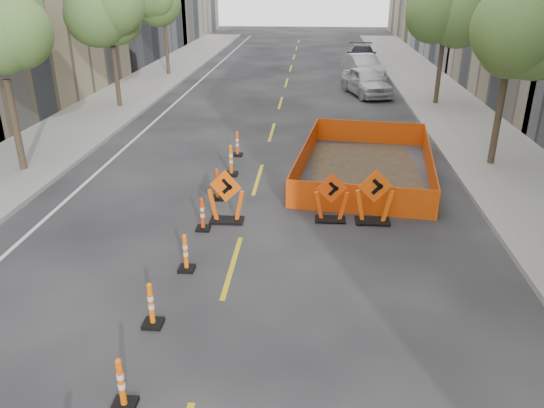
# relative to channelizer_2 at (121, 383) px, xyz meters

# --- Properties ---
(ground_plane) EXTENTS (140.00, 140.00, 0.00)m
(ground_plane) POSITION_rel_channelizer_2_xyz_m (1.08, 0.67, -0.49)
(ground_plane) COLOR black
(sidewalk_left) EXTENTS (4.00, 90.00, 0.15)m
(sidewalk_left) POSITION_rel_channelizer_2_xyz_m (-7.92, 12.67, -0.41)
(sidewalk_left) COLOR gray
(sidewalk_left) RESTS_ON ground
(sidewalk_right) EXTENTS (4.00, 90.00, 0.15)m
(sidewalk_right) POSITION_rel_channelizer_2_xyz_m (10.08, 12.67, -0.41)
(sidewalk_right) COLOR gray
(sidewalk_right) RESTS_ON ground
(tree_l_c) EXTENTS (2.80, 2.80, 5.95)m
(tree_l_c) POSITION_rel_channelizer_2_xyz_m (-7.32, 20.67, 4.04)
(tree_l_c) COLOR #382B1E
(tree_l_c) RESTS_ON ground
(tree_l_d) EXTENTS (2.80, 2.80, 5.95)m
(tree_l_d) POSITION_rel_channelizer_2_xyz_m (-7.32, 30.67, 4.04)
(tree_l_d) COLOR #382B1E
(tree_l_d) RESTS_ON ground
(tree_r_b) EXTENTS (2.80, 2.80, 5.95)m
(tree_r_b) POSITION_rel_channelizer_2_xyz_m (9.48, 12.67, 4.04)
(tree_r_b) COLOR #382B1E
(tree_r_b) RESTS_ON ground
(tree_r_c) EXTENTS (2.80, 2.80, 5.95)m
(tree_r_c) POSITION_rel_channelizer_2_xyz_m (9.48, 22.67, 4.04)
(tree_r_c) COLOR #382B1E
(tree_r_c) RESTS_ON ground
(channelizer_2) EXTENTS (0.39, 0.39, 0.98)m
(channelizer_2) POSITION_rel_channelizer_2_xyz_m (0.00, 0.00, 0.00)
(channelizer_2) COLOR #E35809
(channelizer_2) RESTS_ON ground
(channelizer_3) EXTENTS (0.39, 0.39, 0.99)m
(channelizer_3) POSITION_rel_channelizer_2_xyz_m (-0.16, 2.20, 0.00)
(channelizer_3) COLOR orange
(channelizer_3) RESTS_ON ground
(channelizer_4) EXTENTS (0.38, 0.38, 0.96)m
(channelizer_4) POSITION_rel_channelizer_2_xyz_m (0.02, 4.40, -0.01)
(channelizer_4) COLOR #FF670A
(channelizer_4) RESTS_ON ground
(channelizer_5) EXTENTS (0.38, 0.38, 0.96)m
(channelizer_5) POSITION_rel_channelizer_2_xyz_m (-0.02, 6.60, -0.01)
(channelizer_5) COLOR #DA3C09
(channelizer_5) RESTS_ON ground
(channelizer_6) EXTENTS (0.40, 0.40, 1.01)m
(channelizer_6) POSITION_rel_channelizer_2_xyz_m (0.00, 8.80, 0.02)
(channelizer_6) COLOR #D64309
(channelizer_6) RESTS_ON ground
(channelizer_7) EXTENTS (0.44, 0.44, 1.12)m
(channelizer_7) POSITION_rel_channelizer_2_xyz_m (0.10, 11.00, 0.07)
(channelizer_7) COLOR #FA650A
(channelizer_7) RESTS_ON ground
(channelizer_8) EXTENTS (0.39, 0.39, 0.98)m
(channelizer_8) POSITION_rel_channelizer_2_xyz_m (0.01, 13.20, -0.00)
(channelizer_8) COLOR #FC500A
(channelizer_8) RESTS_ON ground
(chevron_sign_left) EXTENTS (1.18, 0.88, 1.58)m
(chevron_sign_left) POSITION_rel_channelizer_2_xyz_m (0.55, 7.16, 0.30)
(chevron_sign_left) COLOR #FF5B0A
(chevron_sign_left) RESTS_ON ground
(chevron_sign_center) EXTENTS (1.06, 0.76, 1.45)m
(chevron_sign_center) POSITION_rel_channelizer_2_xyz_m (3.50, 7.46, 0.24)
(chevron_sign_center) COLOR #EB4109
(chevron_sign_center) RESTS_ON ground
(chevron_sign_right) EXTENTS (1.19, 0.85, 1.62)m
(chevron_sign_right) POSITION_rel_channelizer_2_xyz_m (4.70, 7.43, 0.32)
(chevron_sign_right) COLOR #E64D09
(chevron_sign_right) RESTS_ON ground
(safety_fence) EXTENTS (5.26, 7.93, 0.93)m
(safety_fence) POSITION_rel_channelizer_2_xyz_m (4.83, 11.68, -0.02)
(safety_fence) COLOR #D5520B
(safety_fence) RESTS_ON ground
(parked_car_near) EXTENTS (3.13, 5.00, 1.59)m
(parked_car_near) POSITION_rel_channelizer_2_xyz_m (5.94, 25.16, 0.30)
(parked_car_near) COLOR silver
(parked_car_near) RESTS_ON ground
(parked_car_mid) EXTENTS (2.78, 5.14, 1.61)m
(parked_car_mid) POSITION_rel_channelizer_2_xyz_m (6.15, 30.53, 0.31)
(parked_car_mid) COLOR #A9A9AE
(parked_car_mid) RESTS_ON ground
(parked_car_far) EXTENTS (2.30, 5.41, 1.56)m
(parked_car_far) POSITION_rel_channelizer_2_xyz_m (6.49, 36.25, 0.29)
(parked_car_far) COLOR black
(parked_car_far) RESTS_ON ground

